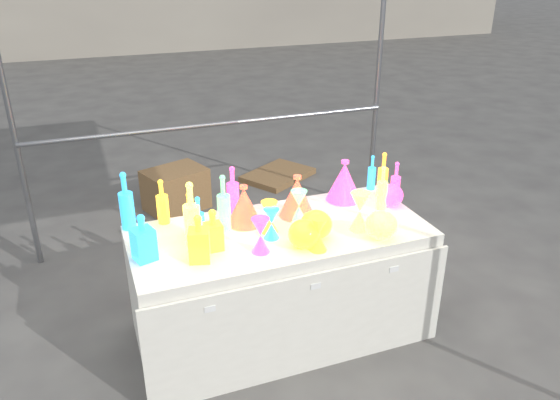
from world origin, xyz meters
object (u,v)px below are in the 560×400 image
object	(u,v)px
display_table	(281,283)
hourglass_0	(319,234)
globe_0	(304,235)
lampshade_0	(297,196)
decanter_0	(213,229)
cardboard_box_closed	(176,189)
bottle_0	(162,201)

from	to	relation	value
display_table	hourglass_0	size ratio (longest dim) A/B	9.09
globe_0	display_table	bearing A→B (deg)	103.42
globe_0	lampshade_0	xyz separation A→B (m)	(0.12, 0.40, 0.06)
decanter_0	lampshade_0	bearing A→B (deg)	19.92
cardboard_box_closed	globe_0	size ratio (longest dim) A/B	2.99
cardboard_box_closed	decanter_0	world-z (taller)	decanter_0
bottle_0	hourglass_0	distance (m)	1.00
cardboard_box_closed	globe_0	bearing A→B (deg)	-101.98
display_table	bottle_0	world-z (taller)	bottle_0
bottle_0	display_table	bearing A→B (deg)	-29.37
decanter_0	globe_0	xyz separation A→B (m)	(0.49, -0.16, -0.05)
cardboard_box_closed	globe_0	distance (m)	2.45
display_table	decanter_0	bearing A→B (deg)	-170.54
globe_0	bottle_0	bearing A→B (deg)	139.61
display_table	bottle_0	xyz separation A→B (m)	(-0.64, 0.36, 0.52)
cardboard_box_closed	hourglass_0	distance (m)	2.53
bottle_0	lampshade_0	xyz separation A→B (m)	(0.81, -0.19, -0.01)
globe_0	lampshade_0	bearing A→B (deg)	73.33
decanter_0	display_table	bearing A→B (deg)	8.00
bottle_0	lampshade_0	size ratio (longest dim) A/B	1.06
decanter_0	globe_0	world-z (taller)	decanter_0
display_table	lampshade_0	bearing A→B (deg)	43.49
display_table	lampshade_0	size ratio (longest dim) A/B	6.79
hourglass_0	bottle_0	bearing A→B (deg)	139.25
bottle_0	globe_0	xyz separation A→B (m)	(0.69, -0.59, -0.07)
display_table	globe_0	xyz separation A→B (m)	(0.06, -0.23, 0.45)
decanter_0	hourglass_0	size ratio (longest dim) A/B	1.22
display_table	hourglass_0	xyz separation A→B (m)	(0.12, -0.29, 0.48)
lampshade_0	decanter_0	bearing A→B (deg)	-176.98
lampshade_0	cardboard_box_closed	bearing A→B (deg)	84.53
globe_0	lampshade_0	size ratio (longest dim) A/B	0.68
decanter_0	globe_0	distance (m)	0.51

